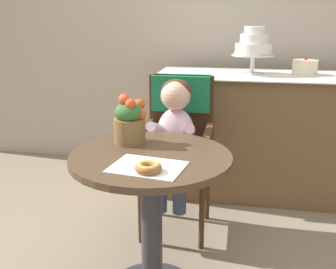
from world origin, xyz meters
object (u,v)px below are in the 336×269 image
Objects in this scene: flower_vase at (130,120)px; wicker_chair at (179,129)px; tiered_cake_stand at (254,46)px; cafe_table at (151,198)px; donut_front at (148,167)px; seated_child at (175,129)px; round_layer_cake at (305,67)px.

wicker_chair is at bearing 75.46° from flower_vase.
tiered_cake_stand is at bearing 56.04° from wicker_chair.
flower_vase is 1.32m from tiered_cake_stand.
cafe_table is 6.72× the size of donut_front.
round_layer_cake is at bearing 44.85° from seated_child.
round_layer_cake is at bearing 51.87° from flower_vase.
donut_front is at bearing -116.39° from round_layer_cake.
round_layer_cake reaches higher than flower_vase.
flower_vase is (-0.15, -0.41, 0.15)m from seated_child.
wicker_chair is at bearing 90.00° from seated_child.
donut_front is (0.03, -0.92, 0.10)m from wicker_chair.
flower_vase is at bearing -109.71° from seated_child.
round_layer_cake is at bearing 40.81° from wicker_chair.
wicker_chair is (0.01, 0.71, 0.13)m from cafe_table.
round_layer_cake reaches higher than wicker_chair.
tiered_cake_stand reaches higher than round_layer_cake.
wicker_chair is 0.86m from tiered_cake_stand.
cafe_table is at bearing -88.91° from wicker_chair.
cafe_table is at bearing -47.61° from flower_vase.
cafe_table is 2.18× the size of tiered_cake_stand.
cafe_table is 4.12× the size of round_layer_cake.
flower_vase is (-0.17, 0.35, 0.09)m from donut_front.
cafe_table is at bearing -91.41° from seated_child.
wicker_chair is 5.46× the size of round_layer_cake.
seated_child reaches higher than cafe_table.
seated_child is at bearing 91.88° from donut_front.
cafe_table is 1.63m from round_layer_cake.
tiered_cake_stand is (0.41, 1.51, 0.36)m from donut_front.
wicker_chair is 0.61m from flower_vase.
cafe_table is at bearing -121.01° from round_layer_cake.
round_layer_cake is at bearing 58.99° from cafe_table.
wicker_chair is 0.16m from seated_child.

